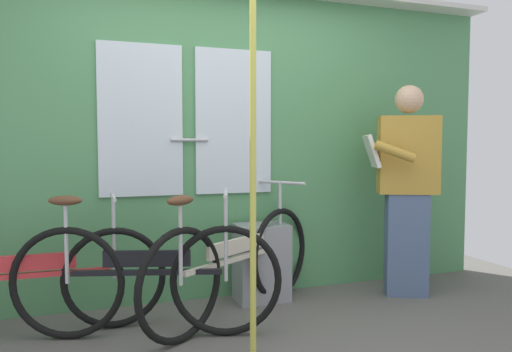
{
  "coord_description": "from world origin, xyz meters",
  "views": [
    {
      "loc": [
        -0.94,
        -2.38,
        1.18
      ],
      "look_at": [
        0.11,
        0.6,
        0.98
      ],
      "focal_mm": 34.34,
      "sensor_mm": 36.0,
      "label": 1
    }
  ],
  "objects_px": {
    "bicycle_by_pole": "(26,281)",
    "bicycle_near_door": "(146,278)",
    "trash_bin_by_wall": "(261,262)",
    "bicycle_leaning_behind": "(236,264)",
    "passenger_reading_newspaper": "(406,185)",
    "handrail_pole": "(253,147)"
  },
  "relations": [
    {
      "from": "bicycle_near_door",
      "to": "bicycle_leaning_behind",
      "type": "relative_size",
      "value": 1.08
    },
    {
      "from": "passenger_reading_newspaper",
      "to": "bicycle_near_door",
      "type": "bearing_deg",
      "value": 30.26
    },
    {
      "from": "bicycle_by_pole",
      "to": "passenger_reading_newspaper",
      "type": "bearing_deg",
      "value": 0.21
    },
    {
      "from": "bicycle_by_pole",
      "to": "bicycle_leaning_behind",
      "type": "bearing_deg",
      "value": -3.04
    },
    {
      "from": "bicycle_leaning_behind",
      "to": "trash_bin_by_wall",
      "type": "distance_m",
      "value": 0.43
    },
    {
      "from": "bicycle_near_door",
      "to": "trash_bin_by_wall",
      "type": "bearing_deg",
      "value": 42.45
    },
    {
      "from": "passenger_reading_newspaper",
      "to": "handrail_pole",
      "type": "relative_size",
      "value": 0.7
    },
    {
      "from": "bicycle_leaning_behind",
      "to": "passenger_reading_newspaper",
      "type": "bearing_deg",
      "value": -31.77
    },
    {
      "from": "bicycle_by_pole",
      "to": "handrail_pole",
      "type": "distance_m",
      "value": 1.63
    },
    {
      "from": "bicycle_by_pole",
      "to": "bicycle_near_door",
      "type": "bearing_deg",
      "value": -17.9
    },
    {
      "from": "bicycle_near_door",
      "to": "bicycle_by_pole",
      "type": "height_order",
      "value": "bicycle_near_door"
    },
    {
      "from": "bicycle_near_door",
      "to": "bicycle_by_pole",
      "type": "relative_size",
      "value": 0.96
    },
    {
      "from": "bicycle_by_pole",
      "to": "trash_bin_by_wall",
      "type": "xyz_separation_m",
      "value": [
        1.61,
        0.22,
        -0.06
      ]
    },
    {
      "from": "bicycle_near_door",
      "to": "handrail_pole",
      "type": "relative_size",
      "value": 0.68
    },
    {
      "from": "bicycle_leaning_behind",
      "to": "bicycle_by_pole",
      "type": "bearing_deg",
      "value": 141.95
    },
    {
      "from": "bicycle_leaning_behind",
      "to": "trash_bin_by_wall",
      "type": "bearing_deg",
      "value": 11.88
    },
    {
      "from": "bicycle_by_pole",
      "to": "trash_bin_by_wall",
      "type": "distance_m",
      "value": 1.62
    },
    {
      "from": "passenger_reading_newspaper",
      "to": "trash_bin_by_wall",
      "type": "height_order",
      "value": "passenger_reading_newspaper"
    },
    {
      "from": "bicycle_leaning_behind",
      "to": "handrail_pole",
      "type": "xyz_separation_m",
      "value": [
        -0.09,
        -0.61,
        0.8
      ]
    },
    {
      "from": "bicycle_near_door",
      "to": "handrail_pole",
      "type": "height_order",
      "value": "handrail_pole"
    },
    {
      "from": "bicycle_by_pole",
      "to": "passenger_reading_newspaper",
      "type": "xyz_separation_m",
      "value": [
        2.72,
        -0.03,
        0.51
      ]
    },
    {
      "from": "trash_bin_by_wall",
      "to": "bicycle_near_door",
      "type": "bearing_deg",
      "value": -153.71
    }
  ]
}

